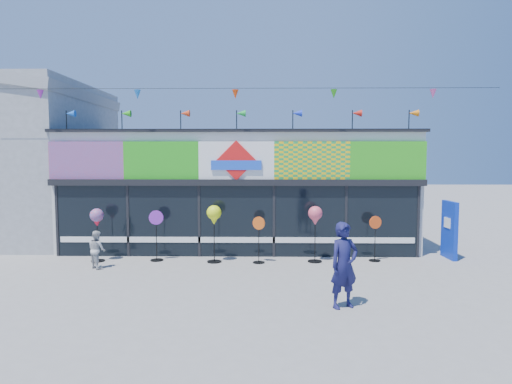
{
  "coord_description": "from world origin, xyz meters",
  "views": [
    {
      "loc": [
        0.86,
        -11.08,
        3.26
      ],
      "look_at": [
        0.65,
        2.0,
        2.21
      ],
      "focal_mm": 32.0,
      "sensor_mm": 36.0,
      "label": 1
    }
  ],
  "objects_px": {
    "spinner_0": "(97,219)",
    "adult_man": "(344,265)",
    "spinner_4": "(315,217)",
    "blue_sign": "(449,230)",
    "spinner_2": "(214,217)",
    "child": "(97,249)",
    "spinner_5": "(375,237)",
    "spinner_3": "(259,238)",
    "spinner_1": "(156,234)"
  },
  "relations": [
    {
      "from": "spinner_0",
      "to": "adult_man",
      "type": "relative_size",
      "value": 0.89
    },
    {
      "from": "spinner_0",
      "to": "spinner_4",
      "type": "distance_m",
      "value": 6.68
    },
    {
      "from": "blue_sign",
      "to": "spinner_0",
      "type": "xyz_separation_m",
      "value": [
        -10.99,
        -0.59,
        0.4
      ]
    },
    {
      "from": "spinner_2",
      "to": "child",
      "type": "bearing_deg",
      "value": -166.5
    },
    {
      "from": "spinner_0",
      "to": "adult_man",
      "type": "distance_m",
      "value": 8.01
    },
    {
      "from": "child",
      "to": "spinner_0",
      "type": "bearing_deg",
      "value": -30.44
    },
    {
      "from": "blue_sign",
      "to": "spinner_0",
      "type": "height_order",
      "value": "blue_sign"
    },
    {
      "from": "spinner_5",
      "to": "spinner_3",
      "type": "bearing_deg",
      "value": -175.12
    },
    {
      "from": "blue_sign",
      "to": "child",
      "type": "bearing_deg",
      "value": -175.21
    },
    {
      "from": "spinner_5",
      "to": "child",
      "type": "height_order",
      "value": "spinner_5"
    },
    {
      "from": "spinner_3",
      "to": "adult_man",
      "type": "distance_m",
      "value": 4.45
    },
    {
      "from": "spinner_3",
      "to": "adult_man",
      "type": "xyz_separation_m",
      "value": [
        1.86,
        -4.04,
        0.17
      ]
    },
    {
      "from": "spinner_1",
      "to": "spinner_3",
      "type": "xyz_separation_m",
      "value": [
        3.17,
        -0.25,
        -0.08
      ]
    },
    {
      "from": "adult_man",
      "to": "child",
      "type": "relative_size",
      "value": 1.68
    },
    {
      "from": "spinner_0",
      "to": "adult_man",
      "type": "height_order",
      "value": "adult_man"
    },
    {
      "from": "spinner_2",
      "to": "spinner_5",
      "type": "xyz_separation_m",
      "value": [
        4.94,
        0.23,
        -0.66
      ]
    },
    {
      "from": "blue_sign",
      "to": "spinner_3",
      "type": "relative_size",
      "value": 1.28
    },
    {
      "from": "spinner_2",
      "to": "spinner_4",
      "type": "distance_m",
      "value": 3.08
    },
    {
      "from": "spinner_0",
      "to": "spinner_1",
      "type": "height_order",
      "value": "spinner_0"
    },
    {
      "from": "spinner_0",
      "to": "child",
      "type": "xyz_separation_m",
      "value": [
        0.29,
        -0.85,
        -0.76
      ]
    },
    {
      "from": "blue_sign",
      "to": "child",
      "type": "relative_size",
      "value": 1.66
    },
    {
      "from": "blue_sign",
      "to": "child",
      "type": "xyz_separation_m",
      "value": [
        -10.7,
        -1.44,
        -0.37
      ]
    },
    {
      "from": "spinner_5",
      "to": "child",
      "type": "distance_m",
      "value": 8.33
    },
    {
      "from": "spinner_1",
      "to": "spinner_4",
      "type": "height_order",
      "value": "spinner_4"
    },
    {
      "from": "adult_man",
      "to": "spinner_4",
      "type": "bearing_deg",
      "value": 66.29
    },
    {
      "from": "spinner_4",
      "to": "spinner_5",
      "type": "relative_size",
      "value": 1.23
    },
    {
      "from": "spinner_2",
      "to": "adult_man",
      "type": "xyz_separation_m",
      "value": [
        3.22,
        -4.12,
        -0.48
      ]
    },
    {
      "from": "spinner_2",
      "to": "spinner_5",
      "type": "relative_size",
      "value": 1.25
    },
    {
      "from": "blue_sign",
      "to": "adult_man",
      "type": "relative_size",
      "value": 0.99
    },
    {
      "from": "blue_sign",
      "to": "spinner_2",
      "type": "distance_m",
      "value": 7.43
    },
    {
      "from": "spinner_3",
      "to": "adult_man",
      "type": "bearing_deg",
      "value": -65.24
    },
    {
      "from": "spinner_5",
      "to": "adult_man",
      "type": "xyz_separation_m",
      "value": [
        -1.72,
        -4.34,
        0.18
      ]
    },
    {
      "from": "spinner_1",
      "to": "spinner_3",
      "type": "relative_size",
      "value": 1.1
    },
    {
      "from": "blue_sign",
      "to": "spinner_2",
      "type": "bearing_deg",
      "value": -177.89
    },
    {
      "from": "spinner_1",
      "to": "spinner_2",
      "type": "height_order",
      "value": "spinner_2"
    },
    {
      "from": "adult_man",
      "to": "spinner_5",
      "type": "bearing_deg",
      "value": 42.73
    },
    {
      "from": "spinner_1",
      "to": "spinner_5",
      "type": "relative_size",
      "value": 1.12
    },
    {
      "from": "spinner_2",
      "to": "spinner_5",
      "type": "bearing_deg",
      "value": 2.64
    },
    {
      "from": "blue_sign",
      "to": "spinner_1",
      "type": "distance_m",
      "value": 9.21
    },
    {
      "from": "spinner_0",
      "to": "adult_man",
      "type": "xyz_separation_m",
      "value": [
        6.83,
        -4.17,
        -0.39
      ]
    },
    {
      "from": "spinner_1",
      "to": "child",
      "type": "height_order",
      "value": "spinner_1"
    },
    {
      "from": "spinner_3",
      "to": "spinner_4",
      "type": "height_order",
      "value": "spinner_4"
    },
    {
      "from": "spinner_1",
      "to": "child",
      "type": "relative_size",
      "value": 1.42
    },
    {
      "from": "spinner_1",
      "to": "child",
      "type": "distance_m",
      "value": 1.81
    },
    {
      "from": "spinner_0",
      "to": "child",
      "type": "relative_size",
      "value": 1.49
    },
    {
      "from": "spinner_3",
      "to": "child",
      "type": "xyz_separation_m",
      "value": [
        -4.68,
        -0.72,
        -0.2
      ]
    },
    {
      "from": "spinner_0",
      "to": "spinner_1",
      "type": "bearing_deg",
      "value": 3.92
    },
    {
      "from": "spinner_2",
      "to": "child",
      "type": "height_order",
      "value": "spinner_2"
    },
    {
      "from": "spinner_1",
      "to": "adult_man",
      "type": "height_order",
      "value": "adult_man"
    },
    {
      "from": "blue_sign",
      "to": "spinner_3",
      "type": "distance_m",
      "value": 6.07
    }
  ]
}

